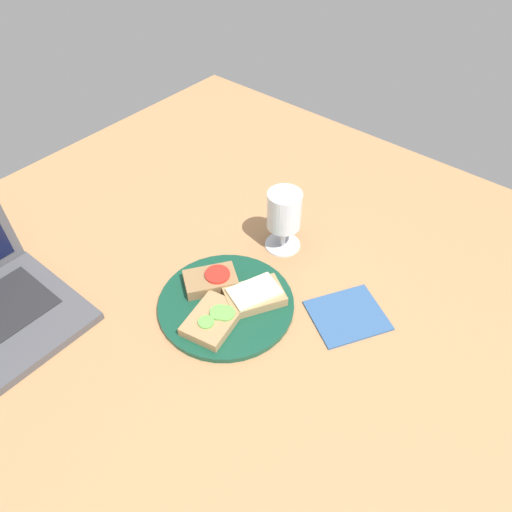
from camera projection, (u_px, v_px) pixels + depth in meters
The scene contains 7 objects.
wooden_table at pixel (229, 305), 96.59cm from camera, with size 140.00×140.00×3.00cm, color #B27F51.
plate at pixel (226, 304), 94.14cm from camera, with size 25.69×25.69×1.09cm, color #144733.
sandwich_with_cheese at pixel (254, 295), 93.34cm from camera, with size 12.82×11.46×2.62cm.
sandwich_with_tomato at pixel (211, 281), 95.99cm from camera, with size 11.70×10.76×2.81cm.
sandwich_with_cucumber at pixel (213, 320), 89.53cm from camera, with size 11.91×9.77×2.21cm.
wine_glass at pixel (284, 212), 100.25cm from camera, with size 7.50×7.50×13.68cm.
napkin at pixel (347, 315), 92.62cm from camera, with size 13.22×11.55×0.40cm, color #33598C.
Camera 1 is at (-44.52, -44.00, 75.86)cm, focal length 35.00 mm.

